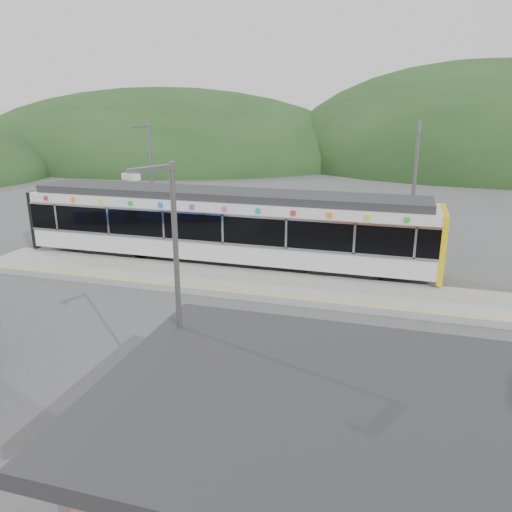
# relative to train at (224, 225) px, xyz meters

# --- Properties ---
(ground) EXTENTS (120.00, 120.00, 0.00)m
(ground) POSITION_rel_train_xyz_m (1.83, -6.00, -2.06)
(ground) COLOR #4C4C4F
(ground) RESTS_ON ground
(hills) EXTENTS (146.00, 149.00, 26.00)m
(hills) POSITION_rel_train_xyz_m (8.02, -0.71, -2.06)
(hills) COLOR #1E3D19
(hills) RESTS_ON ground
(platform) EXTENTS (26.00, 3.20, 0.30)m
(platform) POSITION_rel_train_xyz_m (1.83, -2.70, -1.91)
(platform) COLOR #9E9E99
(platform) RESTS_ON ground
(yellow_line) EXTENTS (26.00, 0.10, 0.01)m
(yellow_line) POSITION_rel_train_xyz_m (1.83, -4.00, -1.76)
(yellow_line) COLOR yellow
(yellow_line) RESTS_ON platform
(train) EXTENTS (20.44, 3.01, 3.74)m
(train) POSITION_rel_train_xyz_m (0.00, 0.00, 0.00)
(train) COLOR black
(train) RESTS_ON ground
(catenary_mast_west) EXTENTS (0.18, 1.80, 7.00)m
(catenary_mast_west) POSITION_rel_train_xyz_m (-5.17, 2.56, 1.58)
(catenary_mast_west) COLOR slate
(catenary_mast_west) RESTS_ON ground
(catenary_mast_east) EXTENTS (0.18, 1.80, 7.00)m
(catenary_mast_east) POSITION_rel_train_xyz_m (8.83, 2.56, 1.58)
(catenary_mast_east) COLOR slate
(catenary_mast_east) RESTS_ON ground
(station_shelter) EXTENTS (9.20, 6.20, 3.00)m
(station_shelter) POSITION_rel_train_xyz_m (7.82, -15.00, -0.51)
(station_shelter) COLOR #956441
(station_shelter) RESTS_ON ground
(lamp_post) EXTENTS (0.57, 1.21, 6.67)m
(lamp_post) POSITION_rel_train_xyz_m (3.68, -13.30, 1.90)
(lamp_post) COLOR slate
(lamp_post) RESTS_ON ground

